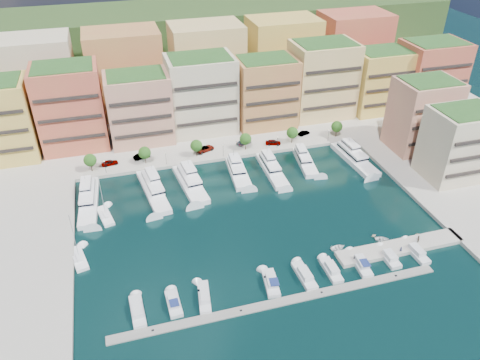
{
  "coord_description": "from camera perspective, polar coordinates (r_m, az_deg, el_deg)",
  "views": [
    {
      "loc": [
        -30.44,
        -93.19,
        74.77
      ],
      "look_at": [
        -0.93,
        8.94,
        6.0
      ],
      "focal_mm": 35.0,
      "sensor_mm": 36.0,
      "label": 1
    }
  ],
  "objects": [
    {
      "name": "ground",
      "position": [
        123.3,
        1.58,
        -4.45
      ],
      "size": [
        400.0,
        400.0,
        0.0
      ],
      "primitive_type": "plane",
      "color": "black",
      "rests_on": "ground"
    },
    {
      "name": "north_quay",
      "position": [
        174.94,
        -4.57,
        7.49
      ],
      "size": [
        220.0,
        64.0,
        2.0
      ],
      "primitive_type": "cube",
      "color": "#9E998E",
      "rests_on": "ground"
    },
    {
      "name": "east_quay",
      "position": [
        146.27,
        26.47,
        -1.72
      ],
      "size": [
        34.0,
        76.0,
        2.0
      ],
      "primitive_type": "cube",
      "color": "#9E998E",
      "rests_on": "ground"
    },
    {
      "name": "hillside",
      "position": [
        218.64,
        -7.31,
        12.64
      ],
      "size": [
        240.0,
        40.0,
        58.0
      ],
      "primitive_type": "cube",
      "color": "#1D3515",
      "rests_on": "ground"
    },
    {
      "name": "south_pontoon",
      "position": [
        101.67,
        5.15,
        -14.62
      ],
      "size": [
        72.0,
        2.2,
        0.35
      ],
      "primitive_type": "cube",
      "color": "gray",
      "rests_on": "ground"
    },
    {
      "name": "finger_pier",
      "position": [
        119.63,
        18.86,
        -7.94
      ],
      "size": [
        32.0,
        5.0,
        2.0
      ],
      "primitive_type": "cube",
      "color": "#9E998E",
      "rests_on": "ground"
    },
    {
      "name": "apartment_1",
      "position": [
        157.85,
        -19.96,
        8.36
      ],
      "size": [
        20.0,
        16.5,
        26.8
      ],
      "color": "#B5603C",
      "rests_on": "north_quay"
    },
    {
      "name": "apartment_2",
      "position": [
        156.39,
        -12.17,
        8.6
      ],
      "size": [
        20.0,
        15.5,
        22.8
      ],
      "color": "tan",
      "rests_on": "north_quay"
    },
    {
      "name": "apartment_3",
      "position": [
        160.01,
        -4.73,
        10.39
      ],
      "size": [
        22.0,
        16.5,
        25.8
      ],
      "color": "beige",
      "rests_on": "north_quay"
    },
    {
      "name": "apartment_4",
      "position": [
        163.97,
        3.1,
        10.65
      ],
      "size": [
        20.0,
        15.5,
        23.8
      ],
      "color": "#B68A44",
      "rests_on": "north_quay"
    },
    {
      "name": "apartment_5",
      "position": [
        173.15,
        9.96,
        11.97
      ],
      "size": [
        22.0,
        16.5,
        26.8
      ],
      "color": "#DEB476",
      "rests_on": "north_quay"
    },
    {
      "name": "apartment_6",
      "position": [
        182.54,
        16.57,
        11.54
      ],
      "size": [
        20.0,
        15.5,
        22.8
      ],
      "color": "gold",
      "rests_on": "north_quay"
    },
    {
      "name": "apartment_7",
      "position": [
        191.85,
        22.14,
        11.83
      ],
      "size": [
        22.0,
        16.5,
        24.8
      ],
      "color": "#B5603C",
      "rests_on": "north_quay"
    },
    {
      "name": "apartment_east_a",
      "position": [
        158.92,
        21.36,
        7.43
      ],
      "size": [
        18.0,
        14.5,
        22.8
      ],
      "color": "tan",
      "rests_on": "east_quay"
    },
    {
      "name": "apartment_east_b",
      "position": [
        147.08,
        25.17,
        4.02
      ],
      "size": [
        18.0,
        14.5,
        20.8
      ],
      "color": "beige",
      "rests_on": "east_quay"
    },
    {
      "name": "backblock_0",
      "position": [
        178.92,
        -23.49,
        11.02
      ],
      "size": [
        26.0,
        18.0,
        30.0
      ],
      "primitive_type": "cube",
      "color": "beige",
      "rests_on": "north_quay"
    },
    {
      "name": "backblock_1",
      "position": [
        177.31,
        -13.77,
        12.61
      ],
      "size": [
        26.0,
        18.0,
        30.0
      ],
      "primitive_type": "cube",
      "color": "#B68A44",
      "rests_on": "north_quay"
    },
    {
      "name": "backblock_2",
      "position": [
        180.73,
        -4.04,
        13.84
      ],
      "size": [
        26.0,
        18.0,
        30.0
      ],
      "primitive_type": "cube",
      "color": "#DEB476",
      "rests_on": "north_quay"
    },
    {
      "name": "backblock_3",
      "position": [
        188.92,
        5.17,
        14.64
      ],
      "size": [
        26.0,
        18.0,
        30.0
      ],
      "primitive_type": "cube",
      "color": "gold",
      "rests_on": "north_quay"
    },
    {
      "name": "backblock_4",
      "position": [
        201.29,
        13.47,
        15.06
      ],
      "size": [
        26.0,
        18.0,
        30.0
      ],
      "primitive_type": "cube",
      "color": "#B5603C",
      "rests_on": "north_quay"
    },
    {
      "name": "tree_0",
      "position": [
        145.08,
        -17.81,
        2.32
      ],
      "size": [
        3.8,
        3.8,
        5.65
      ],
      "color": "#473323",
      "rests_on": "north_quay"
    },
    {
      "name": "tree_1",
      "position": [
        144.9,
        -11.55,
        3.28
      ],
      "size": [
        3.8,
        3.8,
        5.65
      ],
      "color": "#473323",
      "rests_on": "north_quay"
    },
    {
      "name": "tree_2",
      "position": [
        146.49,
        -5.34,
        4.19
      ],
      "size": [
        3.8,
        3.8,
        5.65
      ],
      "color": "#473323",
      "rests_on": "north_quay"
    },
    {
      "name": "tree_3",
      "position": [
        149.78,
        0.68,
        5.02
      ],
      "size": [
        3.8,
        3.8,
        5.65
      ],
      "color": "#473323",
      "rests_on": "north_quay"
    },
    {
      "name": "tree_4",
      "position": [
        154.66,
        6.4,
        5.76
      ],
      "size": [
        3.8,
        3.8,
        5.65
      ],
      "color": "#473323",
      "rests_on": "north_quay"
    },
    {
      "name": "tree_5",
      "position": [
        160.99,
        11.72,
        6.39
      ],
      "size": [
        3.8,
        3.8,
        5.65
      ],
      "color": "#473323",
      "rests_on": "north_quay"
    },
    {
      "name": "lamppost_0",
      "position": [
        143.31,
        -16.16,
        1.8
      ],
      "size": [
        0.3,
        0.3,
        4.2
      ],
      "color": "black",
      "rests_on": "north_quay"
    },
    {
      "name": "lamppost_1",
      "position": [
        143.74,
        -9.05,
        2.88
      ],
      "size": [
        0.3,
        0.3,
        4.2
      ],
      "color": "black",
      "rests_on": "north_quay"
    },
    {
      "name": "lamppost_2",
      "position": [
        146.4,
        -2.07,
        3.89
      ],
      "size": [
        0.3,
        0.3,
        4.2
      ],
      "color": "black",
      "rests_on": "north_quay"
    },
    {
      "name": "lamppost_3",
      "position": [
        151.17,
        4.57,
        4.8
      ],
      "size": [
        0.3,
        0.3,
        4.2
      ],
      "color": "black",
      "rests_on": "north_quay"
    },
    {
      "name": "lamppost_4",
      "position": [
        157.86,
        10.75,
        5.58
      ],
      "size": [
        0.3,
        0.3,
        4.2
      ],
      "color": "black",
      "rests_on": "north_quay"
    },
    {
      "name": "yacht_0",
      "position": [
        134.23,
        -17.97,
        -2.17
      ],
      "size": [
        6.03,
        23.03,
        7.3
      ],
      "color": "white",
      "rests_on": "ground"
    },
    {
      "name": "yacht_1",
      "position": [
        134.02,
        -10.57,
        -1.09
      ],
      "size": [
        7.43,
        23.06,
        7.3
      ],
      "color": "white",
      "rests_on": "ground"
    },
    {
      "name": "yacht_2",
      "position": [
        135.65,
        -6.14,
        -0.16
      ],
      "size": [
        7.35,
        21.32,
        7.3
      ],
      "color": "white",
      "rests_on": "ground"
    },
    {
      "name": "yacht_3",
      "position": [
        139.74,
        -0.29,
        1.13
      ],
      "size": [
        5.94,
        17.45,
        7.3
      ],
      "color": "white",
      "rests_on": "ground"
    },
    {
      "name": "yacht_4",
      "position": [
        141.44,
        3.84,
        1.42
      ],
      "size": [
        4.82,
        20.03,
        7.3
      ],
      "color": "white",
      "rests_on": "ground"
    },
    {
      "name": "yacht_5",
      "position": [
        146.51,
        7.89,
        2.42
      ],
      "size": [
        6.4,
        16.98,
        7.3
      ],
      "color": "white",
      "rests_on": "ground"
    },
    {
      "name": "yacht_6",
      "position": [
        151.22,
        13.65,
        2.78
      ],
      "size": [
        6.6,
        21.84,
        7.3
      ],
      "color": "white",
      "rests_on": "ground"
    },
    {
      "name": "cruiser_0",
      "position": [
        101.09,
        -12.38,
        -15.38
      ],
      "size": [
        2.91,
        8.73,
        2.55
      ],
      "color": "silver",
      "rests_on": "ground"
    },
    {
      "name": "cruiser_1",
      "position": [
        101.2,
        -8.07,
        -14.7
      ],
      "size": [
        2.83,
        7.36,
        2.66
      ],
      "color": "silver",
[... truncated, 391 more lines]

